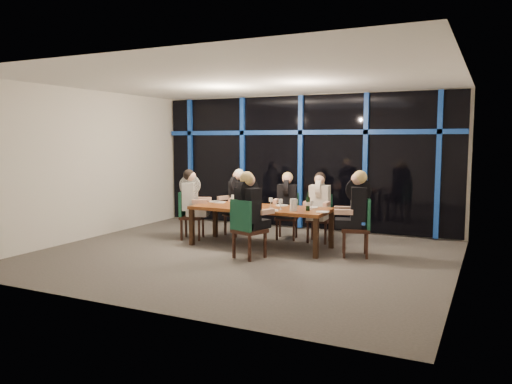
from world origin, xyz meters
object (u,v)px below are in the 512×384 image
at_px(chair_far_right, 320,215).
at_px(diner_far_left, 237,192).
at_px(chair_far_mid, 288,213).
at_px(wine_bottle, 308,203).
at_px(dining_table, 261,211).
at_px(chair_end_left, 188,213).
at_px(diner_far_right, 319,197).
at_px(diner_end_right, 356,201).
at_px(diner_near_mid, 249,202).
at_px(chair_far_left, 240,210).
at_px(diner_end_left, 192,194).
at_px(chair_near_mid, 246,226).
at_px(chair_end_right, 361,224).
at_px(water_pitcher, 293,205).
at_px(diner_far_mid, 287,196).

bearing_deg(chair_far_right, diner_far_left, -179.49).
relative_size(chair_far_mid, wine_bottle, 2.75).
bearing_deg(dining_table, wine_bottle, -4.31).
height_order(chair_end_left, diner_far_right, diner_far_right).
relative_size(diner_end_right, diner_near_mid, 1.00).
bearing_deg(chair_far_left, wine_bottle, -2.28).
height_order(diner_far_left, wine_bottle, diner_far_left).
relative_size(diner_end_left, wine_bottle, 2.80).
xyz_separation_m(chair_far_mid, diner_end_right, (1.65, -0.96, 0.45)).
relative_size(chair_near_mid, wine_bottle, 3.00).
height_order(chair_end_left, chair_end_right, chair_end_right).
bearing_deg(chair_end_right, water_pitcher, -94.02).
relative_size(chair_far_right, chair_end_right, 0.92).
height_order(chair_far_left, chair_end_left, chair_end_left).
relative_size(chair_end_right, diner_far_left, 1.09).
xyz_separation_m(chair_far_right, diner_end_left, (-2.40, -0.89, 0.40)).
bearing_deg(water_pitcher, chair_end_right, -3.05).
xyz_separation_m(chair_far_mid, chair_far_right, (0.70, -0.02, 0.01)).
bearing_deg(chair_end_right, chair_end_left, -107.04).
xyz_separation_m(chair_far_left, diner_end_right, (2.68, -0.86, 0.43)).
bearing_deg(water_pitcher, diner_far_mid, 101.11).
height_order(chair_far_right, wine_bottle, wine_bottle).
relative_size(chair_end_left, diner_near_mid, 0.98).
relative_size(chair_far_left, wine_bottle, 2.83).
relative_size(diner_far_mid, diner_far_right, 0.99).
bearing_deg(chair_far_left, diner_near_mid, -33.43).
bearing_deg(chair_end_right, diner_end_right, -90.00).
xyz_separation_m(chair_far_mid, diner_end_left, (-1.70, -0.91, 0.40)).
relative_size(chair_end_right, diner_end_left, 1.08).
relative_size(diner_near_mid, water_pitcher, 4.46).
height_order(chair_end_left, diner_far_mid, diner_far_mid).
height_order(chair_far_mid, diner_end_right, diner_end_right).
distance_m(chair_near_mid, diner_far_left, 2.13).
bearing_deg(diner_end_left, diner_far_right, -90.50).
bearing_deg(wine_bottle, diner_end_left, 177.15).
height_order(chair_far_left, diner_far_left, diner_far_left).
distance_m(chair_far_left, water_pitcher, 1.99).
height_order(chair_end_right, diner_far_left, diner_far_left).
xyz_separation_m(diner_far_left, diner_end_left, (-0.63, -0.74, 0.01)).
relative_size(chair_near_mid, diner_near_mid, 1.03).
relative_size(dining_table, diner_near_mid, 2.66).
bearing_deg(chair_far_mid, diner_far_right, -20.47).
relative_size(chair_near_mid, diner_far_mid, 1.12).
bearing_deg(chair_near_mid, chair_end_right, -130.41).
bearing_deg(diner_far_mid, chair_end_left, -166.82).
bearing_deg(diner_end_right, diner_far_right, -149.37).
xyz_separation_m(chair_end_left, diner_far_mid, (1.80, 0.86, 0.34)).
distance_m(chair_far_left, chair_end_right, 2.89).
xyz_separation_m(diner_far_mid, diner_end_right, (1.63, -0.88, 0.08)).
height_order(chair_end_left, diner_end_right, diner_end_right).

